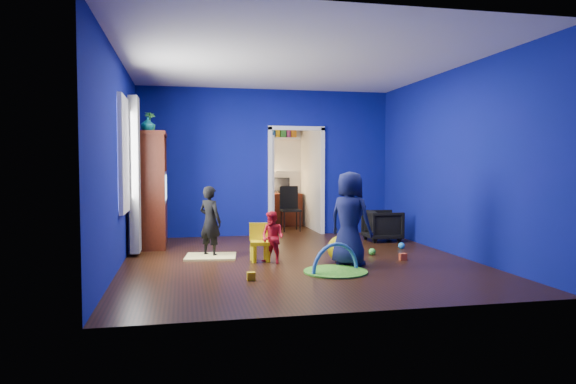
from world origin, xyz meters
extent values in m
cube|color=black|center=(0.00, 0.00, 0.00)|extent=(5.00, 5.50, 0.01)
cube|color=white|center=(0.00, 0.00, 2.90)|extent=(5.00, 5.50, 0.01)
cube|color=navy|center=(0.00, 2.75, 1.45)|extent=(5.00, 0.02, 2.90)
cube|color=navy|center=(0.00, -2.75, 1.45)|extent=(5.00, 0.02, 2.90)
cube|color=navy|center=(-2.50, 0.00, 1.45)|extent=(0.02, 5.50, 2.90)
cube|color=navy|center=(2.50, 0.00, 1.45)|extent=(0.02, 5.50, 2.90)
imported|color=black|center=(1.97, 1.54, 0.28)|extent=(0.63, 0.61, 0.57)
imported|color=black|center=(-1.24, 0.56, 0.54)|extent=(0.46, 0.46, 1.08)
imported|color=#0E1034|center=(0.63, -0.56, 0.66)|extent=(0.73, 0.76, 1.31)
imported|color=red|center=(-0.40, -0.19, 0.37)|extent=(0.46, 0.46, 0.75)
imported|color=#0B535D|center=(-2.20, 1.45, 2.08)|extent=(0.28, 0.28, 0.23)
imported|color=green|center=(-2.20, 1.97, 2.15)|extent=(0.27, 0.27, 0.37)
cube|color=#371109|center=(-2.20, 1.75, 0.98)|extent=(0.58, 1.14, 1.96)
cube|color=silver|center=(-2.16, 1.75, 1.02)|extent=(0.46, 0.70, 0.54)
cube|color=#F2E07A|center=(-1.24, 0.46, 0.01)|extent=(0.82, 0.69, 0.03)
sphere|color=yellow|center=(0.58, -0.31, 0.19)|extent=(0.39, 0.39, 0.39)
cube|color=yellow|center=(-0.55, 0.01, 0.25)|extent=(0.32, 0.32, 0.50)
cylinder|color=green|center=(0.30, -0.96, 0.01)|extent=(0.84, 0.84, 0.02)
torus|color=#3F8CD8|center=(0.30, -0.96, 0.02)|extent=(0.72, 0.31, 0.75)
cube|color=white|center=(-2.48, 0.35, 1.55)|extent=(0.03, 0.95, 1.55)
cube|color=slate|center=(-2.37, 0.90, 1.25)|extent=(0.14, 0.42, 2.40)
cube|color=white|center=(0.60, 2.75, 1.05)|extent=(1.16, 0.10, 2.10)
cube|color=#3D140A|center=(0.60, 4.26, 0.38)|extent=(0.88, 0.44, 0.75)
cube|color=black|center=(0.60, 4.38, 0.95)|extent=(0.40, 0.05, 0.32)
sphere|color=#FFD88C|center=(0.32, 4.32, 0.93)|extent=(0.14, 0.14, 0.14)
cube|color=black|center=(0.60, 3.30, 0.46)|extent=(0.40, 0.40, 0.92)
cube|color=white|center=(0.60, 4.37, 2.02)|extent=(0.88, 0.24, 0.04)
cube|color=#F65429|center=(1.53, -0.33, 0.05)|extent=(0.10, 0.08, 0.10)
sphere|color=#2794E0|center=(1.94, 0.64, 0.06)|extent=(0.11, 0.11, 0.11)
cube|color=yellow|center=(-0.84, -1.20, 0.05)|extent=(0.10, 0.08, 0.10)
sphere|color=green|center=(1.24, 0.16, 0.06)|extent=(0.11, 0.11, 0.11)
cube|color=#C449A8|center=(1.06, 0.25, 0.05)|extent=(0.10, 0.08, 0.10)
camera|label=1|loc=(-1.65, -7.33, 1.40)|focal=32.00mm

